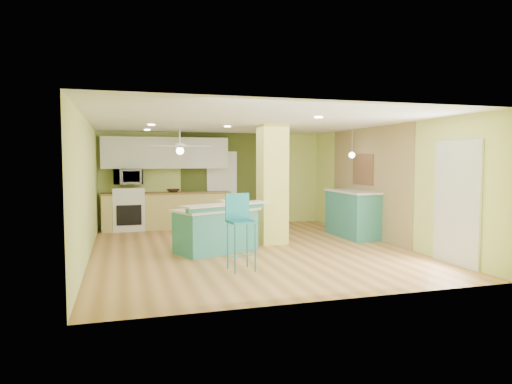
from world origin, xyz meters
TOP-DOWN VIEW (x-y plane):
  - floor at (0.00, 0.00)m, footprint 6.00×7.00m
  - ceiling at (0.00, 0.00)m, footprint 6.00×7.00m
  - wall_back at (0.00, 3.50)m, footprint 6.00×0.01m
  - wall_front at (0.00, -3.50)m, footprint 6.00×0.01m
  - wall_left at (-3.00, 0.00)m, footprint 0.01×7.00m
  - wall_right at (3.00, 0.00)m, footprint 0.01×7.00m
  - wood_panel at (2.99, 0.60)m, footprint 0.02×3.40m
  - olive_accent at (0.20, 3.49)m, footprint 2.20×0.02m
  - interior_door at (0.20, 3.46)m, footprint 0.82×0.05m
  - french_door at (2.97, -2.30)m, footprint 0.04×1.08m
  - column at (0.65, 0.50)m, footprint 0.55×0.55m
  - kitchen_run at (-1.30, 3.20)m, footprint 3.25×0.63m
  - stove at (-2.25, 3.19)m, footprint 0.76×0.66m
  - upper_cabinets at (-1.30, 3.32)m, footprint 3.20×0.34m
  - microwave at (-2.25, 3.20)m, footprint 0.70×0.48m
  - ceiling_fan at (-1.10, 2.00)m, footprint 1.41×1.41m
  - pendant_lamp at (2.65, 0.75)m, footprint 0.14×0.14m
  - wall_decor at (2.96, 0.80)m, footprint 0.03×0.90m
  - peninsula at (-0.68, -0.09)m, footprint 1.93×1.54m
  - bar_stool at (-0.60, -1.58)m, footprint 0.45×0.45m
  - side_counter at (2.70, 0.76)m, footprint 0.70×1.65m
  - fruit_bowl at (-1.14, 3.18)m, footprint 0.41×0.41m
  - canister at (-0.57, -0.10)m, footprint 0.17×0.17m

SIDE VIEW (x-z plane):
  - floor at x=0.00m, z-range -0.01..0.00m
  - peninsula at x=-0.68m, z-range -0.04..0.93m
  - stove at x=-2.25m, z-range -0.08..1.00m
  - kitchen_run at x=-1.30m, z-range 0.00..0.94m
  - side_counter at x=2.70m, z-range 0.00..1.07m
  - bar_stool at x=-0.60m, z-range 0.21..1.44m
  - canister at x=-0.57m, z-range 0.84..1.01m
  - fruit_bowl at x=-1.14m, z-range 0.94..1.02m
  - interior_door at x=0.20m, z-range 0.00..2.00m
  - french_door at x=2.97m, z-range 0.00..2.10m
  - wall_back at x=0.00m, z-range 0.00..2.50m
  - wall_front at x=0.00m, z-range 0.00..2.50m
  - wall_left at x=-3.00m, z-range 0.00..2.50m
  - wall_right at x=3.00m, z-range 0.00..2.50m
  - wood_panel at x=2.99m, z-range 0.00..2.50m
  - olive_accent at x=0.20m, z-range 0.00..2.50m
  - column at x=0.65m, z-range 0.00..2.50m
  - microwave at x=-2.25m, z-range 1.16..1.55m
  - wall_decor at x=2.96m, z-range 1.20..1.90m
  - pendant_lamp at x=2.65m, z-range 1.54..2.23m
  - upper_cabinets at x=-1.30m, z-range 1.55..2.35m
  - ceiling_fan at x=-1.10m, z-range 1.77..2.38m
  - ceiling at x=0.00m, z-range 2.50..2.51m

